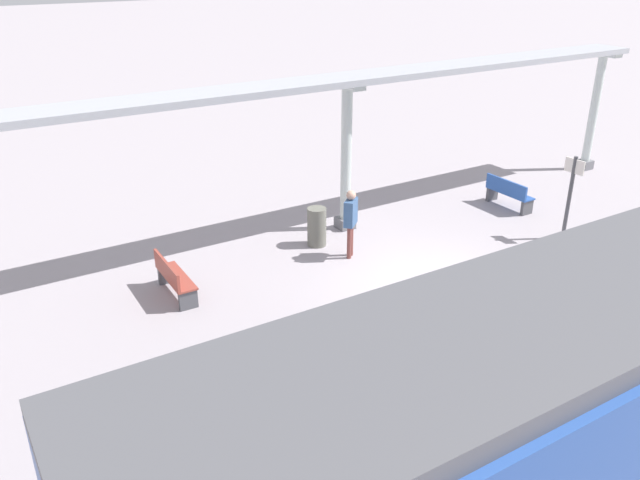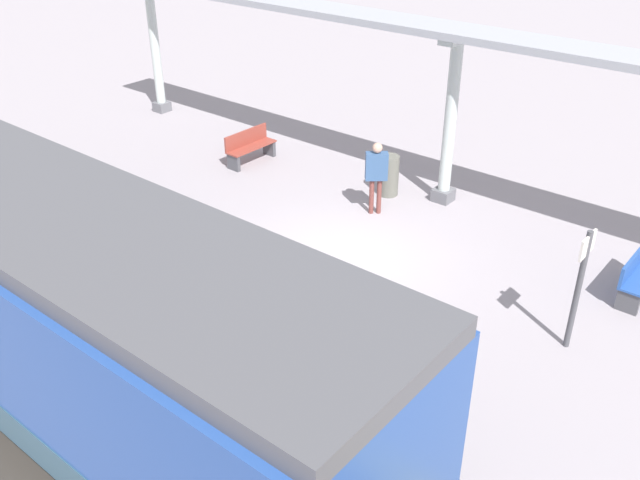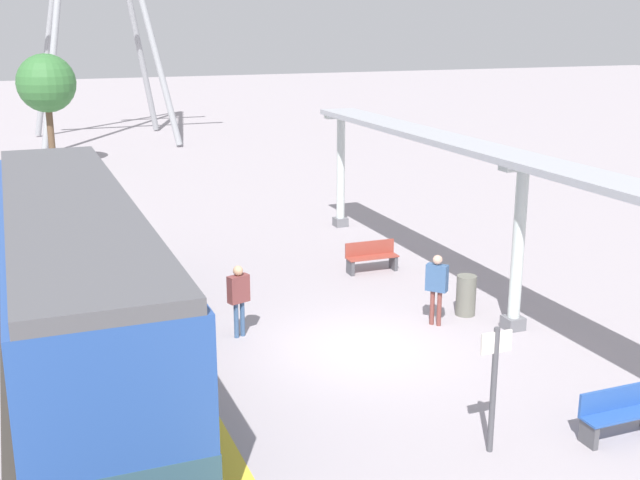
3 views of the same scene
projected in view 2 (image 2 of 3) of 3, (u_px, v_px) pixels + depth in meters
ground_plane at (339, 260)px, 14.10m from camera, size 176.00×176.00×0.00m
tactile_edge_strip at (194, 355)px, 11.44m from camera, size 0.49×26.15×0.01m
trackbed at (99, 416)px, 10.20m from camera, size 3.20×38.15×0.01m
train_near_carriage at (11, 272)px, 10.25m from camera, size 2.65×13.75×3.48m
canopy_pillar_second at (450, 122)px, 15.53m from camera, size 1.10×0.44×3.87m
canopy_pillar_third at (155, 50)px, 21.19m from camera, size 1.10×0.44×3.87m
canopy_beam at (449, 30)px, 14.69m from camera, size 1.20×20.89×0.16m
bench_near_end at (250, 146)px, 18.34m from camera, size 1.51×0.46×0.86m
bench_mid_platform at (639, 274)px, 12.80m from camera, size 1.50×0.44×0.86m
trash_bin at (389, 175)px, 16.56m from camera, size 0.48×0.48×0.99m
platform_info_sign at (580, 279)px, 11.01m from camera, size 0.56×0.10×2.20m
passenger_waiting_near_edge at (195, 232)px, 12.93m from camera, size 0.53×0.36×1.68m
passenger_by_the_benches at (376, 170)px, 15.41m from camera, size 0.49×0.52×1.71m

